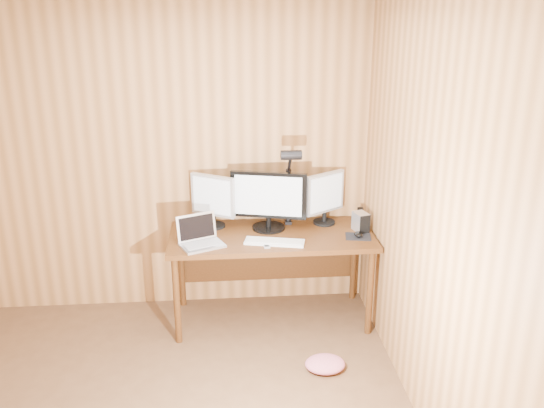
{
  "coord_description": "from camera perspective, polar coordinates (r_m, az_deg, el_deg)",
  "views": [
    {
      "loc": [
        0.58,
        -2.54,
        2.47
      ],
      "look_at": [
        0.93,
        1.58,
        1.02
      ],
      "focal_mm": 38.0,
      "sensor_mm": 36.0,
      "label": 1
    }
  ],
  "objects": [
    {
      "name": "hard_drive",
      "position": [
        4.62,
        8.79,
        -1.76
      ],
      "size": [
        0.13,
        0.16,
        0.15
      ],
      "rotation": [
        0.0,
        0.0,
        0.29
      ],
      "color": "silver",
      "rests_on": "desk"
    },
    {
      "name": "mousepad",
      "position": [
        4.53,
        8.53,
        -3.21
      ],
      "size": [
        0.22,
        0.19,
        0.0
      ],
      "primitive_type": "cube",
      "rotation": [
        0.0,
        0.0,
        -0.18
      ],
      "color": "black",
      "rests_on": "desk"
    },
    {
      "name": "speaker",
      "position": [
        4.82,
        8.72,
        -1.07
      ],
      "size": [
        0.05,
        0.05,
        0.12
      ],
      "primitive_type": "cylinder",
      "color": "black",
      "rests_on": "desk"
    },
    {
      "name": "laptop",
      "position": [
        4.36,
        -7.17,
        -3.31
      ],
      "size": [
        0.38,
        0.34,
        0.22
      ],
      "rotation": [
        0.0,
        0.0,
        0.41
      ],
      "color": "silver",
      "rests_on": "desk"
    },
    {
      "name": "mouse",
      "position": [
        4.52,
        8.55,
        -2.97
      ],
      "size": [
        0.08,
        0.11,
        0.04
      ],
      "primitive_type": "ellipsoid",
      "rotation": [
        0.0,
        0.0,
        -0.14
      ],
      "color": "black",
      "rests_on": "mousepad"
    },
    {
      "name": "desk",
      "position": [
        4.64,
        -0.13,
        -4.07
      ],
      "size": [
        1.6,
        0.7,
        0.75
      ],
      "color": "#4A270F",
      "rests_on": "floor"
    },
    {
      "name": "fabric_pile",
      "position": [
        4.26,
        5.28,
        -15.51
      ],
      "size": [
        0.33,
        0.28,
        0.09
      ],
      "primitive_type": null,
      "rotation": [
        0.0,
        0.0,
        0.18
      ],
      "color": "#C55F72",
      "rests_on": "floor"
    },
    {
      "name": "room_shell",
      "position": [
        2.88,
        -16.08,
        -6.56
      ],
      "size": [
        4.0,
        4.0,
        4.0
      ],
      "color": "brown",
      "rests_on": "ground"
    },
    {
      "name": "monitor_left",
      "position": [
        4.62,
        -5.87,
        0.45
      ],
      "size": [
        0.35,
        0.23,
        0.44
      ],
      "rotation": [
        0.0,
        0.0,
        -0.54
      ],
      "color": "black",
      "rests_on": "desk"
    },
    {
      "name": "desk_lamp",
      "position": [
        4.53,
        1.78,
        2.8
      ],
      "size": [
        0.16,
        0.23,
        0.7
      ],
      "rotation": [
        0.0,
        0.0,
        -0.2
      ],
      "color": "black",
      "rests_on": "desk"
    },
    {
      "name": "phone",
      "position": [
        4.31,
        -0.54,
        -4.15
      ],
      "size": [
        0.05,
        0.09,
        0.01
      ],
      "rotation": [
        0.0,
        0.0,
        0.07
      ],
      "color": "silver",
      "rests_on": "desk"
    },
    {
      "name": "keyboard",
      "position": [
        4.36,
        0.25,
        -3.76
      ],
      "size": [
        0.47,
        0.23,
        0.02
      ],
      "rotation": [
        0.0,
        0.0,
        -0.23
      ],
      "color": "white",
      "rests_on": "desk"
    },
    {
      "name": "monitor_right",
      "position": [
        4.69,
        5.27,
        0.73
      ],
      "size": [
        0.34,
        0.24,
        0.43
      ],
      "rotation": [
        0.0,
        0.0,
        0.57
      ],
      "color": "black",
      "rests_on": "desk"
    },
    {
      "name": "monitor_center",
      "position": [
        4.55,
        -0.34,
        0.44
      ],
      "size": [
        0.6,
        0.26,
        0.47
      ],
      "rotation": [
        0.0,
        0.0,
        -0.24
      ],
      "color": "black",
      "rests_on": "desk"
    }
  ]
}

